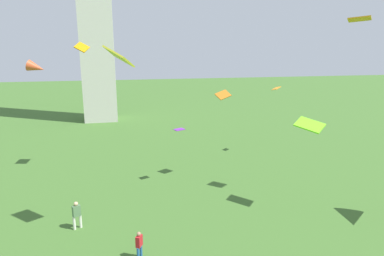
# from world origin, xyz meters

# --- Properties ---
(person_0) EXTENTS (0.40, 0.47, 1.57)m
(person_0) POSITION_xyz_m (-6.97, 12.41, 0.89)
(person_0) COLOR #235693
(person_0) RESTS_ON ground_plane
(person_1) EXTENTS (0.53, 0.45, 1.78)m
(person_1) POSITION_xyz_m (-10.50, 16.32, 1.01)
(person_1) COLOR silver
(person_1) RESTS_ON ground_plane
(kite_flying_0) EXTENTS (1.48, 1.09, 1.11)m
(kite_flying_0) POSITION_xyz_m (-13.32, 22.89, 9.52)
(kite_flying_0) COLOR #D55029
(kite_flying_1) EXTENTS (0.96, 0.83, 0.08)m
(kite_flying_1) POSITION_xyz_m (-3.01, 22.09, 4.55)
(kite_flying_1) COLOR purple
(kite_flying_2) EXTENTS (1.05, 1.00, 0.38)m
(kite_flying_2) POSITION_xyz_m (7.96, 27.51, 6.96)
(kite_flying_2) COLOR orange
(kite_flying_3) EXTENTS (1.64, 1.93, 1.17)m
(kite_flying_3) POSITION_xyz_m (-7.52, 14.75, 10.44)
(kite_flying_3) COLOR yellow
(kite_flying_4) EXTENTS (1.41, 1.07, 0.74)m
(kite_flying_4) POSITION_xyz_m (0.64, 22.21, 7.21)
(kite_flying_4) COLOR #BA6114
(kite_flying_5) EXTENTS (1.63, 1.59, 0.35)m
(kite_flying_5) POSITION_xyz_m (7.74, 16.15, 12.69)
(kite_flying_5) COLOR orange
(kite_flying_6) EXTENTS (1.96, 1.97, 0.81)m
(kite_flying_6) POSITION_xyz_m (4.40, 15.52, 6.02)
(kite_flying_6) COLOR #78ED22
(kite_flying_7) EXTENTS (1.24, 1.36, 0.94)m
(kite_flying_7) POSITION_xyz_m (-10.40, 26.53, 10.96)
(kite_flying_7) COLOR orange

